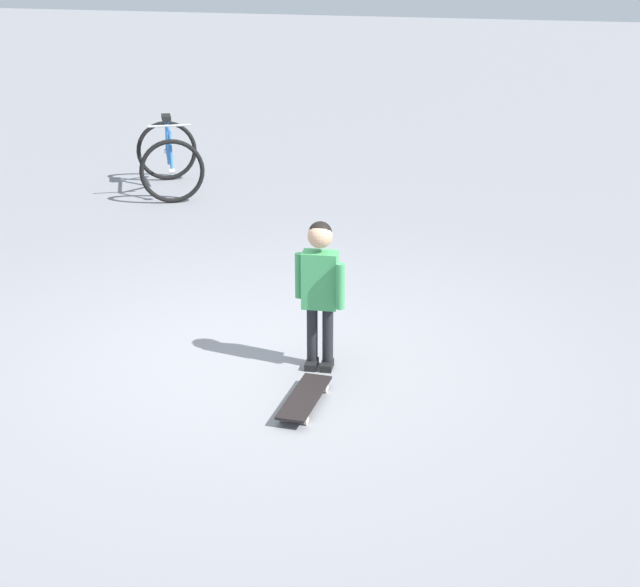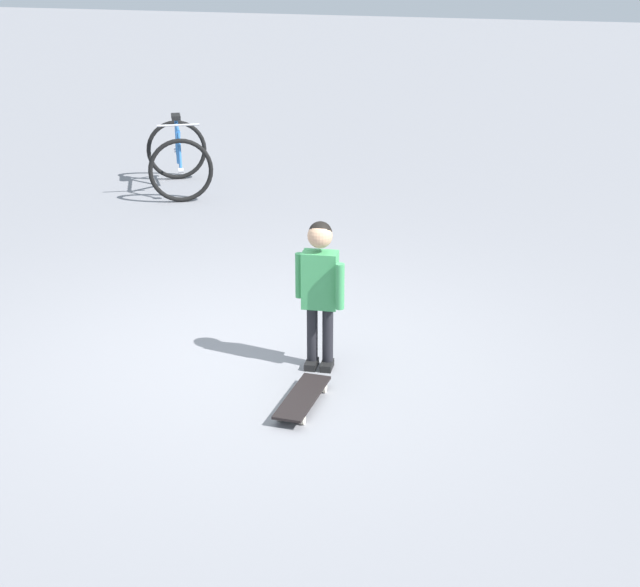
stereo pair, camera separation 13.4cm
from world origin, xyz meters
name	(u,v)px [view 2 (the right image)]	position (x,y,z in m)	size (l,w,h in m)	color
ground_plane	(256,357)	(0.00, 0.00, 0.00)	(50.00, 50.00, 0.00)	gray
child_person	(320,279)	(0.49, -0.04, 0.66)	(0.38, 0.21, 1.06)	black
skateboard	(302,398)	(0.53, -0.65, 0.06)	(0.22, 0.66, 0.07)	black
bicycle_mid	(179,158)	(-2.25, 4.14, 0.38)	(1.09, 1.27, 0.85)	black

